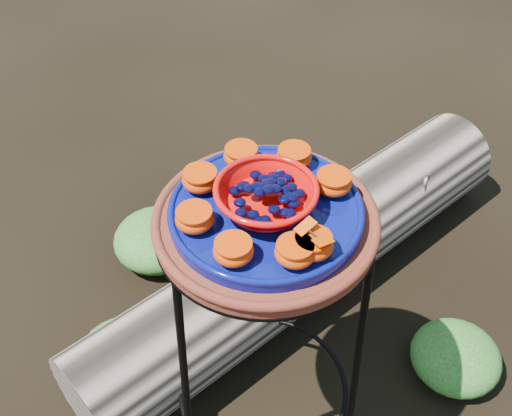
{
  "coord_description": "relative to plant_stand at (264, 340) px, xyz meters",
  "views": [
    {
      "loc": [
        -0.15,
        -0.79,
        1.54
      ],
      "look_at": [
        -0.02,
        0.0,
        0.76
      ],
      "focal_mm": 45.0,
      "sensor_mm": 36.0,
      "label": 1
    }
  ],
  "objects": [
    {
      "name": "plant_stand",
      "position": [
        0.0,
        0.0,
        0.0
      ],
      "size": [
        0.44,
        0.44,
        0.7
      ],
      "primitive_type": null,
      "color": "black",
      "rests_on": "ground"
    },
    {
      "name": "terracotta_saucer",
      "position": [
        0.0,
        0.0,
        0.37
      ],
      "size": [
        0.4,
        0.4,
        0.03
      ],
      "primitive_type": "cylinder",
      "color": "#481C0B",
      "rests_on": "plant_stand"
    },
    {
      "name": "cobalt_plate",
      "position": [
        0.0,
        0.0,
        0.39
      ],
      "size": [
        0.34,
        0.34,
        0.02
      ],
      "primitive_type": "cylinder",
      "color": "#03033A",
      "rests_on": "terracotta_saucer"
    },
    {
      "name": "red_bowl",
      "position": [
        0.0,
        0.0,
        0.43
      ],
      "size": [
        0.17,
        0.17,
        0.05
      ],
      "primitive_type": null,
      "color": "red",
      "rests_on": "cobalt_plate"
    },
    {
      "name": "glass_gems",
      "position": [
        0.0,
        0.0,
        0.46
      ],
      "size": [
        0.13,
        0.13,
        0.02
      ],
      "primitive_type": null,
      "color": "black",
      "rests_on": "red_bowl"
    },
    {
      "name": "orange_half_0",
      "position": [
        0.06,
        -0.12,
        0.42
      ],
      "size": [
        0.07,
        0.07,
        0.04
      ],
      "primitive_type": "ellipsoid",
      "color": "#C14909",
      "rests_on": "cobalt_plate"
    },
    {
      "name": "orange_half_1",
      "position": [
        0.13,
        0.03,
        0.42
      ],
      "size": [
        0.07,
        0.07,
        0.04
      ],
      "primitive_type": "ellipsoid",
      "color": "#C14909",
      "rests_on": "cobalt_plate"
    },
    {
      "name": "orange_half_2",
      "position": [
        0.07,
        0.11,
        0.42
      ],
      "size": [
        0.07,
        0.07,
        0.04
      ],
      "primitive_type": "ellipsoid",
      "color": "#C14909",
      "rests_on": "cobalt_plate"
    },
    {
      "name": "orange_half_3",
      "position": [
        -0.03,
        0.13,
        0.42
      ],
      "size": [
        0.07,
        0.07,
        0.04
      ],
      "primitive_type": "ellipsoid",
      "color": "#C14909",
      "rests_on": "cobalt_plate"
    },
    {
      "name": "orange_half_4",
      "position": [
        -0.11,
        0.07,
        0.42
      ],
      "size": [
        0.07,
        0.07,
        0.04
      ],
      "primitive_type": "ellipsoid",
      "color": "#C14909",
      "rests_on": "cobalt_plate"
    },
    {
      "name": "orange_half_5",
      "position": [
        -0.13,
        -0.03,
        0.42
      ],
      "size": [
        0.07,
        0.07,
        0.04
      ],
      "primitive_type": "ellipsoid",
      "color": "#C14909",
      "rests_on": "cobalt_plate"
    },
    {
      "name": "orange_half_6",
      "position": [
        -0.07,
        -0.11,
        0.42
      ],
      "size": [
        0.07,
        0.07,
        0.04
      ],
      "primitive_type": "ellipsoid",
      "color": "#C14909",
      "rests_on": "cobalt_plate"
    },
    {
      "name": "orange_half_7",
      "position": [
        0.03,
        -0.13,
        0.42
      ],
      "size": [
        0.07,
        0.07,
        0.04
      ],
      "primitive_type": "ellipsoid",
      "color": "#C14909",
      "rests_on": "cobalt_plate"
    },
    {
      "name": "butterfly",
      "position": [
        0.06,
        -0.12,
        0.45
      ],
      "size": [
        0.09,
        0.08,
        0.01
      ],
      "primitive_type": null,
      "rotation": [
        0.0,
        0.0,
        0.52
      ],
      "color": "#D04200",
      "rests_on": "orange_half_0"
    },
    {
      "name": "driftwood_log",
      "position": [
        0.19,
        0.41,
        -0.21
      ],
      "size": [
        1.45,
        1.1,
        0.28
      ],
      "primitive_type": null,
      "rotation": [
        0.0,
        0.0,
        0.56
      ],
      "color": "black",
      "rests_on": "ground"
    },
    {
      "name": "foliage_left",
      "position": [
        -0.34,
        0.21,
        -0.29
      ],
      "size": [
        0.24,
        0.24,
        0.12
      ],
      "primitive_type": "ellipsoid",
      "color": "#194110",
      "rests_on": "ground"
    },
    {
      "name": "foliage_right",
      "position": [
        0.53,
        0.06,
        -0.29
      ],
      "size": [
        0.24,
        0.24,
        0.12
      ],
      "primitive_type": "ellipsoid",
      "color": "#194110",
      "rests_on": "ground"
    },
    {
      "name": "foliage_back",
      "position": [
        -0.23,
        0.61,
        -0.28
      ],
      "size": [
        0.27,
        0.27,
        0.14
      ],
      "primitive_type": "ellipsoid",
      "color": "#194110",
      "rests_on": "ground"
    }
  ]
}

